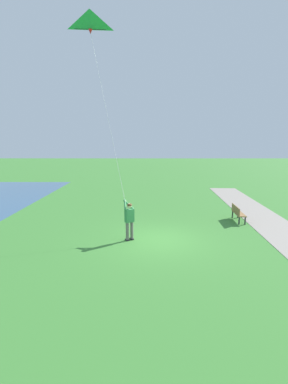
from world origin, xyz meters
TOP-DOWN VIEW (x-y plane):
  - ground_plane at (0.00, 0.00)m, footprint 120.00×120.00m
  - person_kite_flyer at (1.33, -0.01)m, footprint 0.54×0.62m
  - flying_kite at (3.34, -2.86)m, footprint 2.68×2.87m
  - park_bench_near_walkway at (-4.61, -3.07)m, footprint 0.51×1.52m

SIDE VIEW (x-z plane):
  - ground_plane at x=0.00m, z-range 0.00..0.00m
  - park_bench_near_walkway at x=-4.61m, z-range 0.07..0.95m
  - person_kite_flyer at x=1.33m, z-range 0.13..1.96m
  - flying_kite at x=3.34m, z-range 5.73..14.80m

